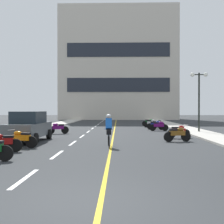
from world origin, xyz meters
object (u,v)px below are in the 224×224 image
object	(u,v)px
parked_car_near	(29,126)
motorcycle_10	(151,123)
motorcycle_7	(159,126)
motorcycle_9	(158,124)
motorcycle_3	(21,139)
motorcycle_6	(58,128)
cyclist_rider	(109,130)
motorcycle_11	(150,122)
street_lamp_mid	(199,88)
motorcycle_5	(179,131)
motorcycle_2	(2,142)
motorcycle_4	(178,134)
motorcycle_8	(156,125)

from	to	relation	value
parked_car_near	motorcycle_10	size ratio (longest dim) A/B	2.50
motorcycle_7	motorcycle_9	world-z (taller)	same
parked_car_near	motorcycle_3	bearing A→B (deg)	-79.22
motorcycle_6	cyclist_rider	world-z (taller)	cyclist_rider
motorcycle_7	motorcycle_11	bearing A→B (deg)	90.48
parked_car_near	motorcycle_7	bearing A→B (deg)	42.52
motorcycle_9	street_lamp_mid	bearing A→B (deg)	-62.25
motorcycle_10	motorcycle_7	bearing A→B (deg)	-88.93
motorcycle_6	cyclist_rider	xyz separation A→B (m)	(4.31, -7.34, 0.41)
motorcycle_3	parked_car_near	bearing A→B (deg)	100.78
motorcycle_6	street_lamp_mid	bearing A→B (deg)	6.10
street_lamp_mid	motorcycle_10	xyz separation A→B (m)	(-3.11, 6.72, -3.25)
motorcycle_5	motorcycle_9	distance (m)	9.39
motorcycle_2	motorcycle_10	xyz separation A→B (m)	(8.80, 17.31, 0.00)
motorcycle_4	cyclist_rider	world-z (taller)	cyclist_rider
motorcycle_9	motorcycle_2	bearing A→B (deg)	-120.49
motorcycle_3	motorcycle_6	xyz separation A→B (m)	(0.09, 7.86, 0.00)
motorcycle_7	motorcycle_6	bearing A→B (deg)	-159.66
motorcycle_4	motorcycle_8	xyz separation A→B (m)	(0.05, 9.75, 0.00)
motorcycle_7	motorcycle_10	distance (m)	4.80
parked_car_near	motorcycle_5	bearing A→B (deg)	12.57
parked_car_near	motorcycle_5	world-z (taller)	parked_car_near
motorcycle_4	motorcycle_5	bearing A→B (deg)	75.26
motorcycle_2	motorcycle_11	size ratio (longest dim) A/B	0.99
cyclist_rider	motorcycle_5	bearing A→B (deg)	43.00
motorcycle_9	cyclist_rider	bearing A→B (deg)	-108.33
motorcycle_6	motorcycle_5	bearing A→B (deg)	-19.08
motorcycle_7	motorcycle_10	size ratio (longest dim) A/B	1.01
motorcycle_5	motorcycle_8	size ratio (longest dim) A/B	1.00
cyclist_rider	motorcycle_7	bearing A→B (deg)	68.24
motorcycle_3	motorcycle_7	bearing A→B (deg)	52.06
street_lamp_mid	cyclist_rider	distance (m)	11.55
motorcycle_2	cyclist_rider	xyz separation A→B (m)	(4.71, 2.02, 0.41)
motorcycle_3	motorcycle_11	xyz separation A→B (m)	(8.53, 17.87, 0.00)
motorcycle_3	motorcycle_5	distance (m)	10.17
motorcycle_3	motorcycle_7	world-z (taller)	same
motorcycle_8	motorcycle_11	size ratio (longest dim) A/B	0.98
motorcycle_8	motorcycle_9	distance (m)	1.63
motorcycle_7	motorcycle_11	world-z (taller)	same
motorcycle_4	motorcycle_10	xyz separation A→B (m)	(0.03, 12.96, 0.00)
motorcycle_2	motorcycle_7	world-z (taller)	same
motorcycle_8	motorcycle_10	world-z (taller)	same
motorcycle_5	motorcycle_6	size ratio (longest dim) A/B	1.00
motorcycle_8	motorcycle_4	bearing A→B (deg)	-90.29
parked_car_near	street_lamp_mid	bearing A→B (deg)	27.92
motorcycle_2	motorcycle_5	world-z (taller)	same
motorcycle_2	motorcycle_3	bearing A→B (deg)	78.36
motorcycle_5	motorcycle_3	bearing A→B (deg)	-151.92
parked_car_near	motorcycle_3	distance (m)	2.76
motorcycle_7	motorcycle_9	distance (m)	3.19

